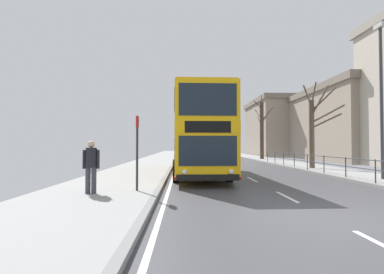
{
  "coord_description": "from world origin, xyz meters",
  "views": [
    {
      "loc": [
        -3.39,
        -6.91,
        1.71
      ],
      "look_at": [
        -2.98,
        7.26,
        2.09
      ],
      "focal_mm": 27.2,
      "sensor_mm": 36.0,
      "label": 1
    }
  ],
  "objects": [
    {
      "name": "bare_tree_far_00",
      "position": [
        5.47,
        12.59,
        2.88
      ],
      "size": [
        2.95,
        2.59,
        5.58
      ],
      "color": "brown",
      "rests_on": "ground"
    },
    {
      "name": "background_building_00",
      "position": [
        16.81,
        25.83,
        4.09
      ],
      "size": [
        12.31,
        17.58,
        8.12
      ],
      "color": "gray",
      "rests_on": "ground"
    },
    {
      "name": "double_decker_bus_main",
      "position": [
        -2.57,
        9.69,
        2.3
      ],
      "size": [
        2.94,
        11.02,
        4.39
      ],
      "color": "#F4B20F",
      "rests_on": "ground"
    },
    {
      "name": "bus_stop_sign_near",
      "position": [
        -4.99,
        3.14,
        1.73
      ],
      "size": [
        0.08,
        0.44,
        2.57
      ],
      "color": "#2D2D33",
      "rests_on": "ground"
    },
    {
      "name": "pedestrian_railing_far_kerb",
      "position": [
        4.45,
        8.03,
        0.81
      ],
      "size": [
        0.05,
        23.98,
        0.98
      ],
      "color": "#2D3338",
      "rests_on": "ground"
    },
    {
      "name": "ground",
      "position": [
        -0.72,
        -0.0,
        0.04
      ],
      "size": [
        15.8,
        140.0,
        0.2
      ],
      "color": "#404045"
    },
    {
      "name": "bare_tree_far_01",
      "position": [
        5.48,
        25.7,
        3.52
      ],
      "size": [
        2.41,
        2.45,
        7.4
      ],
      "color": "#423328",
      "rests_on": "ground"
    },
    {
      "name": "pedestrian_with_backpack",
      "position": [
        -6.38,
        2.62,
        1.13
      ],
      "size": [
        0.54,
        0.53,
        1.7
      ],
      "color": "#383842",
      "rests_on": "ground"
    },
    {
      "name": "background_building_02",
      "position": [
        13.97,
        38.39,
        4.39
      ],
      "size": [
        13.03,
        13.49,
        8.74
      ],
      "color": "gray",
      "rests_on": "ground"
    },
    {
      "name": "street_lamp_far_side",
      "position": [
        5.78,
        6.23,
        4.36
      ],
      "size": [
        0.28,
        0.6,
        7.23
      ],
      "color": "#38383D",
      "rests_on": "ground"
    }
  ]
}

